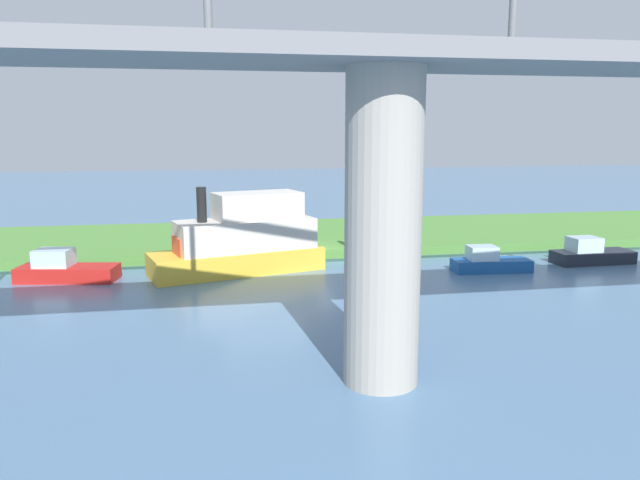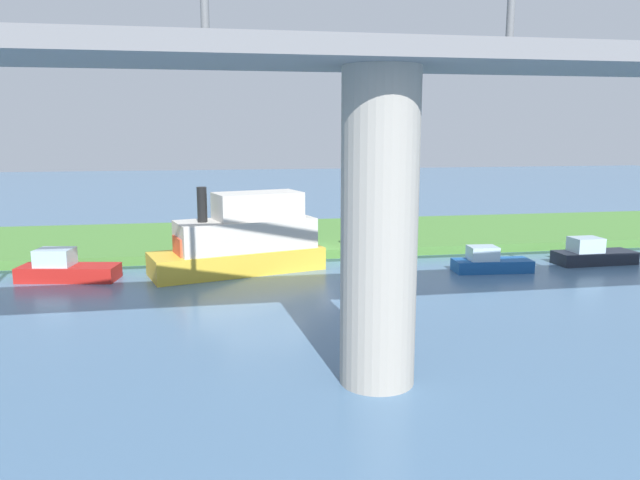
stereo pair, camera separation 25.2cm
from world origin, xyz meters
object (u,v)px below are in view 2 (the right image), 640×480
Objects in this scene: bridge_pylon at (379,231)px; skiff_small at (490,262)px; mooring_post at (364,241)px; pontoon_yellow at (243,240)px; houseboat_blue at (592,254)px; motorboat_red at (66,269)px; person_on_bank at (349,234)px.

bridge_pylon is 2.18× the size of skiff_small.
mooring_post is at bearing -102.71° from bridge_pylon.
mooring_post is at bearing -159.15° from pontoon_yellow.
houseboat_blue is at bearing -139.75° from bridge_pylon.
motorboat_red is at bearing 2.72° from pontoon_yellow.
houseboat_blue is (-12.35, 4.64, -0.69)m from person_on_bank.
pontoon_yellow is (3.07, -14.48, -2.73)m from bridge_pylon.
pontoon_yellow reaches higher than motorboat_red.
person_on_bank is 1.02m from mooring_post.
pontoon_yellow is at bearing -10.00° from skiff_small.
mooring_post is 12.28m from houseboat_blue.
pontoon_yellow is at bearing 27.69° from person_on_bank.
houseboat_blue is at bearing 160.79° from mooring_post.
mooring_post is 0.16× the size of houseboat_blue.
pontoon_yellow is 1.88× the size of motorboat_red.
skiff_small is at bearing 7.07° from houseboat_blue.
bridge_pylon is at bearing 40.25° from houseboat_blue.
bridge_pylon is 2.00× the size of houseboat_blue.
pontoon_yellow is at bearing -4.31° from houseboat_blue.
bridge_pylon is at bearing 77.29° from mooring_post.
bridge_pylon reaches higher than person_on_bank.
motorboat_red reaches higher than skiff_small.
motorboat_red is at bearing -50.74° from bridge_pylon.
bridge_pylon reaches higher than pontoon_yellow.
bridge_pylon is 6.26× the size of person_on_bank.
bridge_pylon is 17.90m from mooring_post.
motorboat_red is (8.44, 0.40, -1.07)m from pontoon_yellow.
bridge_pylon is 15.05m from pontoon_yellow.
bridge_pylon is 12.18× the size of mooring_post.
motorboat_red is at bearing -2.12° from houseboat_blue.
motorboat_red is 1.10× the size of houseboat_blue.
person_on_bank is (-3.11, -17.73, -3.15)m from bridge_pylon.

